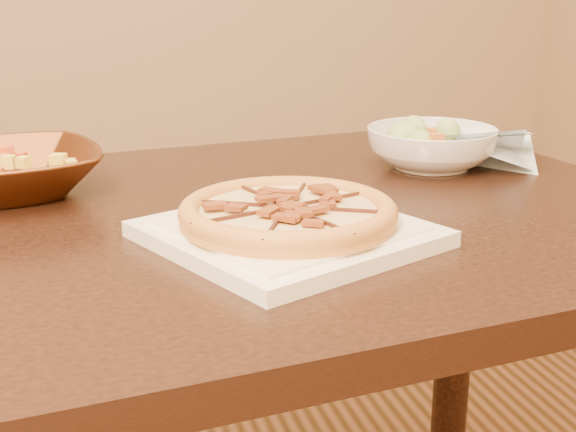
{
  "coord_description": "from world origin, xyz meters",
  "views": [
    {
      "loc": [
        -0.06,
        -1.13,
        1.04
      ],
      "look_at": [
        0.18,
        -0.31,
        0.78
      ],
      "focal_mm": 50.0,
      "sensor_mm": 36.0,
      "label": 1
    }
  ],
  "objects_px": {
    "dining_table": "(195,302)",
    "plate": "(288,233)",
    "bronze_bowl": "(5,173)",
    "salad_bowl": "(431,148)",
    "pizza": "(288,213)"
  },
  "relations": [
    {
      "from": "dining_table",
      "to": "plate",
      "type": "xyz_separation_m",
      "value": [
        0.09,
        -0.12,
        0.13
      ]
    },
    {
      "from": "plate",
      "to": "bronze_bowl",
      "type": "bearing_deg",
      "value": 136.99
    },
    {
      "from": "plate",
      "to": "bronze_bowl",
      "type": "height_order",
      "value": "bronze_bowl"
    },
    {
      "from": "dining_table",
      "to": "salad_bowl",
      "type": "xyz_separation_m",
      "value": [
        0.4,
        0.16,
        0.15
      ]
    },
    {
      "from": "dining_table",
      "to": "pizza",
      "type": "bearing_deg",
      "value": -54.4
    },
    {
      "from": "plate",
      "to": "pizza",
      "type": "xyz_separation_m",
      "value": [
        -0.0,
        0.0,
        0.02
      ]
    },
    {
      "from": "bronze_bowl",
      "to": "salad_bowl",
      "type": "xyz_separation_m",
      "value": [
        0.62,
        -0.01,
        0.0
      ]
    },
    {
      "from": "pizza",
      "to": "salad_bowl",
      "type": "height_order",
      "value": "salad_bowl"
    },
    {
      "from": "dining_table",
      "to": "pizza",
      "type": "distance_m",
      "value": 0.21
    },
    {
      "from": "bronze_bowl",
      "to": "salad_bowl",
      "type": "bearing_deg",
      "value": -1.25
    },
    {
      "from": "dining_table",
      "to": "pizza",
      "type": "height_order",
      "value": "pizza"
    },
    {
      "from": "plate",
      "to": "salad_bowl",
      "type": "height_order",
      "value": "salad_bowl"
    },
    {
      "from": "pizza",
      "to": "bronze_bowl",
      "type": "xyz_separation_m",
      "value": [
        -0.31,
        0.29,
        -0.0
      ]
    },
    {
      "from": "dining_table",
      "to": "plate",
      "type": "bearing_deg",
      "value": -54.39
    },
    {
      "from": "dining_table",
      "to": "bronze_bowl",
      "type": "xyz_separation_m",
      "value": [
        -0.22,
        0.17,
        0.15
      ]
    }
  ]
}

